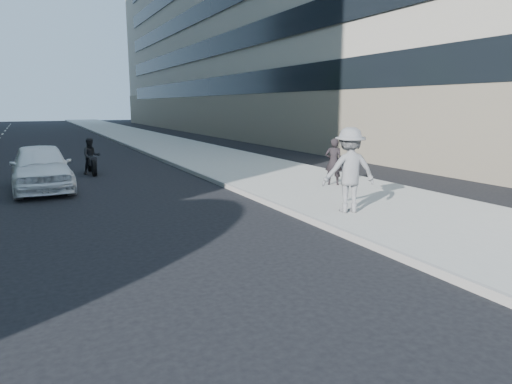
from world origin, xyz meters
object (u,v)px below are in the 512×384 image
pedestrian_woman (334,162)px  motorcycle (91,158)px  white_sedan_near (41,167)px  jogger (349,170)px

pedestrian_woman → motorcycle: (-6.62, 6.98, -0.27)m
pedestrian_woman → motorcycle: pedestrian_woman is taller
white_sedan_near → pedestrian_woman: bearing=-27.1°
jogger → pedestrian_woman: 3.83m
jogger → pedestrian_woman: bearing=-105.7°
jogger → white_sedan_near: bearing=-33.8°
jogger → motorcycle: bearing=-50.7°
jogger → pedestrian_woman: (1.93, 3.29, -0.27)m
pedestrian_woman → jogger: bearing=95.2°
pedestrian_woman → motorcycle: bearing=-11.0°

